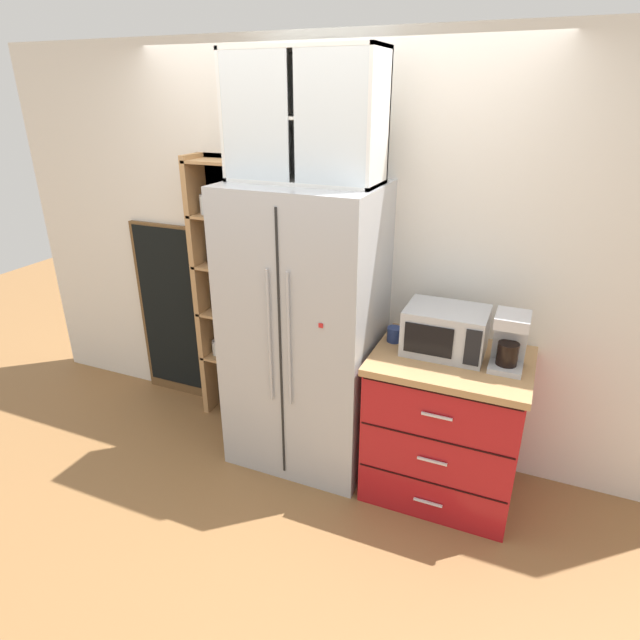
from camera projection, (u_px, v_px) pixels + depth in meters
name	position (u px, v px, depth m)	size (l,w,h in m)	color
ground_plane	(305.00, 452.00, 3.57)	(10.58, 10.58, 0.00)	olive
wall_back_cream	(329.00, 254.00, 3.40)	(4.89, 0.10, 2.55)	silver
refrigerator	(305.00, 331.00, 3.24)	(0.88, 0.67, 1.78)	#ADAFB5
pantry_shelf_column	(231.00, 291.00, 3.69)	(0.47, 0.25, 1.87)	brown
counter_cabinet	(445.00, 424.00, 3.09)	(0.86, 0.68, 0.89)	#A8161C
microwave	(446.00, 331.00, 2.93)	(0.44, 0.33, 0.26)	#ADAFB5
coffee_maker	(510.00, 340.00, 2.76)	(0.17, 0.20, 0.31)	#B7B7BC
mug_navy	(395.00, 334.00, 3.08)	(0.12, 0.09, 0.09)	navy
mug_sage	(452.00, 353.00, 2.86)	(0.11, 0.07, 0.09)	#8CA37F
bottle_amber	(453.00, 341.00, 2.85)	(0.06, 0.06, 0.25)	brown
upper_cabinet	(306.00, 117.00, 2.79)	(0.84, 0.32, 0.67)	silver
chalkboard_menu	(173.00, 313.00, 4.02)	(0.60, 0.04, 1.37)	brown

